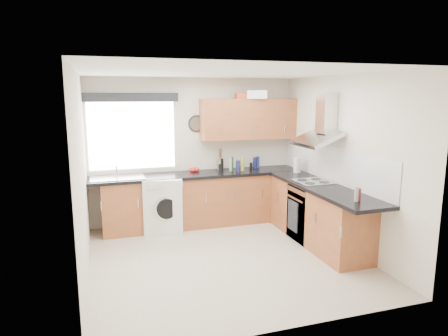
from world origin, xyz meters
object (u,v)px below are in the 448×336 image
object	(u,v)px
upper_cabinets	(249,119)
washing_machine	(164,204)
extractor_hood	(321,125)
oven	(312,213)

from	to	relation	value
upper_cabinets	washing_machine	world-z (taller)	upper_cabinets
extractor_hood	washing_machine	xyz separation A→B (m)	(-2.22, 1.10, -1.32)
extractor_hood	washing_machine	world-z (taller)	extractor_hood
oven	extractor_hood	size ratio (longest dim) A/B	1.09
upper_cabinets	washing_machine	size ratio (longest dim) A/B	1.89
oven	extractor_hood	world-z (taller)	extractor_hood
washing_machine	oven	bearing A→B (deg)	-15.73
upper_cabinets	oven	bearing A→B (deg)	-67.46
oven	washing_machine	world-z (taller)	washing_machine
oven	upper_cabinets	distance (m)	1.99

